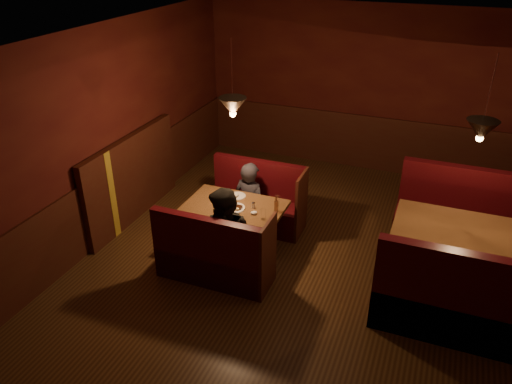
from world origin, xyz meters
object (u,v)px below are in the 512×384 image
at_px(main_bench_near, 214,260).
at_px(second_bench_far, 458,225).
at_px(second_bench_near, 452,307).
at_px(diner_b, 226,223).
at_px(main_table, 236,215).
at_px(second_table, 456,243).
at_px(diner_a, 250,186).
at_px(main_bench_far, 257,205).

bearing_deg(main_bench_near, second_bench_far, 33.91).
xyz_separation_m(second_bench_far, second_bench_near, (0.00, -1.77, 0.00)).
bearing_deg(second_bench_near, main_bench_near, -178.09).
bearing_deg(diner_b, second_bench_far, 46.14).
xyz_separation_m(second_bench_near, diner_b, (-2.67, 0.07, 0.40)).
distance_m(second_bench_near, diner_b, 2.70).
relative_size(main_table, second_table, 0.88).
distance_m(second_bench_far, diner_a, 2.89).
xyz_separation_m(second_table, second_bench_near, (0.03, -0.89, -0.25)).
distance_m(main_bench_far, second_bench_near, 3.10).
xyz_separation_m(second_table, diner_b, (-2.64, -0.82, 0.16)).
xyz_separation_m(main_bench_near, diner_a, (-0.03, 1.29, 0.40)).
xyz_separation_m(main_table, second_bench_far, (2.79, 1.12, -0.17)).
bearing_deg(main_bench_far, second_table, -10.44).
relative_size(main_table, diner_b, 0.84).
xyz_separation_m(main_bench_far, second_bench_far, (2.77, 0.38, 0.06)).
height_order(second_bench_near, diner_b, diner_b).
xyz_separation_m(main_bench_far, diner_a, (-0.03, -0.19, 0.40)).
bearing_deg(second_bench_near, second_bench_far, 90.00).
bearing_deg(diner_b, second_bench_near, 12.14).
height_order(main_table, second_bench_near, second_bench_near).
relative_size(second_table, second_bench_far, 0.90).
bearing_deg(diner_b, diner_a, 110.58).
bearing_deg(second_bench_near, main_table, 166.88).
bearing_deg(diner_a, second_bench_near, 170.24).
height_order(main_bench_far, second_bench_near, second_bench_near).
xyz_separation_m(main_table, main_bench_near, (0.01, -0.74, -0.23)).
relative_size(main_bench_far, diner_b, 0.93).
bearing_deg(second_bench_far, main_table, -158.08).
bearing_deg(main_bench_far, second_bench_near, -26.63).
relative_size(main_bench_far, main_bench_near, 1.00).
distance_m(main_table, second_bench_far, 3.01).
xyz_separation_m(main_bench_far, second_bench_near, (2.77, -1.39, 0.06)).
height_order(main_bench_far, diner_b, diner_b).
bearing_deg(second_table, diner_b, -162.79).
xyz_separation_m(diner_a, diner_b, (0.14, -1.13, 0.06)).
distance_m(main_table, main_bench_far, 0.77).
bearing_deg(diner_a, main_bench_near, 104.87).
bearing_deg(diner_a, second_table, -173.08).
bearing_deg(main_table, second_table, 4.90).
relative_size(second_table, diner_b, 0.95).
bearing_deg(main_bench_near, main_bench_far, 90.00).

